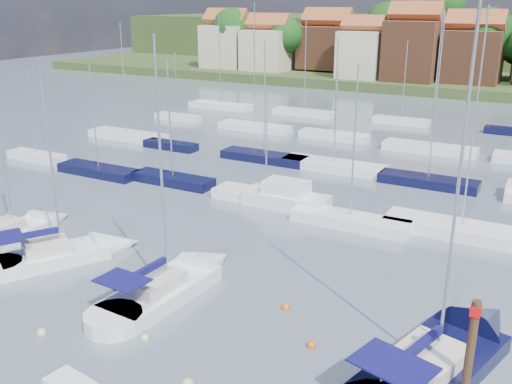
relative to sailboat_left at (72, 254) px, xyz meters
The scene contains 11 objects.
ground 37.92m from the sailboat_left, 69.67° to the left, with size 260.00×260.00×0.00m, color #4E5C6A.
sailboat_left is the anchor object (origin of this frame).
sailboat_centre 8.38m from the sailboat_left, ahead, with size 3.77×11.72×15.69m.
sailboat_navy 23.72m from the sailboat_left, ahead, with size 7.19×14.22×18.93m.
sailboat_far 6.11m from the sailboat_left, behind, with size 2.73×9.94×13.20m.
timber_piling 25.00m from the sailboat_left, ahead, with size 0.40×0.40×7.20m.
buoy_b 8.97m from the sailboat_left, 53.56° to the right, with size 0.48×0.48×0.48m, color beige.
buoy_c 11.40m from the sailboat_left, 26.56° to the right, with size 0.42×0.42×0.42m, color beige.
buoy_e 15.00m from the sailboat_left, ahead, with size 0.48×0.48×0.48m, color #D85914.
buoy_g 17.70m from the sailboat_left, ahead, with size 0.46×0.46×0.46m, color #D85914.
marina_field 34.21m from the sailboat_left, 63.84° to the left, with size 79.62×41.41×15.93m.
Camera 1 is at (13.60, -19.34, 15.90)m, focal length 40.00 mm.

